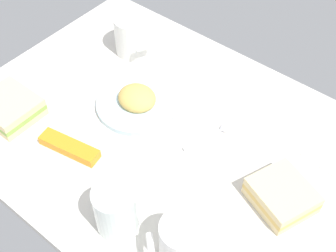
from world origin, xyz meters
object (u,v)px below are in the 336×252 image
(sandwich_main, at_px, (282,195))
(sandwich_side, at_px, (10,108))
(spoon, at_px, (217,132))
(glass_of_milk, at_px, (116,211))
(plate_of_food, at_px, (137,101))
(coffee_mug_milky, at_px, (182,241))
(coffee_mug_black, at_px, (134,34))
(snack_bar, at_px, (69,147))

(sandwich_main, relative_size, sandwich_side, 1.15)
(sandwich_side, distance_m, spoon, 0.45)
(sandwich_main, xyz_separation_m, glass_of_milk, (0.20, 0.22, 0.02))
(spoon, bearing_deg, sandwich_main, 160.98)
(plate_of_food, distance_m, glass_of_milk, 0.30)
(coffee_mug_milky, distance_m, sandwich_main, 0.21)
(coffee_mug_milky, distance_m, sandwich_side, 0.49)
(coffee_mug_black, distance_m, sandwich_side, 0.34)
(sandwich_side, relative_size, snack_bar, 0.91)
(sandwich_main, height_order, sandwich_side, same)
(coffee_mug_black, height_order, sandwich_side, coffee_mug_black)
(coffee_mug_milky, relative_size, snack_bar, 0.71)
(glass_of_milk, bearing_deg, sandwich_side, -7.57)
(sandwich_main, relative_size, snack_bar, 1.04)
(coffee_mug_milky, relative_size, sandwich_side, 0.78)
(sandwich_main, distance_m, spoon, 0.20)
(coffee_mug_milky, relative_size, glass_of_milk, 0.93)
(coffee_mug_black, xyz_separation_m, snack_bar, (-0.11, 0.32, -0.04))
(snack_bar, bearing_deg, spoon, -143.06)
(coffee_mug_milky, bearing_deg, snack_bar, -6.30)
(coffee_mug_black, xyz_separation_m, glass_of_milk, (-0.30, 0.38, -0.01))
(glass_of_milk, xyz_separation_m, snack_bar, (0.19, -0.06, -0.03))
(sandwich_main, bearing_deg, spoon, -19.02)
(plate_of_food, xyz_separation_m, coffee_mug_black, (0.13, -0.14, 0.04))
(sandwich_side, xyz_separation_m, spoon, (-0.38, -0.24, -0.02))
(coffee_mug_milky, xyz_separation_m, snack_bar, (0.32, -0.04, -0.04))
(coffee_mug_milky, height_order, sandwich_main, coffee_mug_milky)
(plate_of_food, height_order, snack_bar, plate_of_food)
(coffee_mug_milky, bearing_deg, sandwich_main, -111.53)
(sandwich_side, bearing_deg, glass_of_milk, 172.43)
(coffee_mug_milky, distance_m, snack_bar, 0.32)
(coffee_mug_milky, bearing_deg, glass_of_milk, 11.73)
(snack_bar, bearing_deg, glass_of_milk, 151.77)
(plate_of_food, xyz_separation_m, sandwich_main, (-0.37, 0.02, 0.01))
(coffee_mug_black, bearing_deg, sandwich_main, 162.69)
(sandwich_side, xyz_separation_m, glass_of_milk, (-0.36, 0.05, 0.02))
(glass_of_milk, bearing_deg, coffee_mug_black, -51.54)
(glass_of_milk, bearing_deg, sandwich_main, -132.10)
(coffee_mug_black, relative_size, coffee_mug_milky, 1.25)
(spoon, bearing_deg, coffee_mug_milky, 112.57)
(coffee_mug_milky, height_order, sandwich_side, coffee_mug_milky)
(sandwich_main, distance_m, snack_bar, 0.43)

